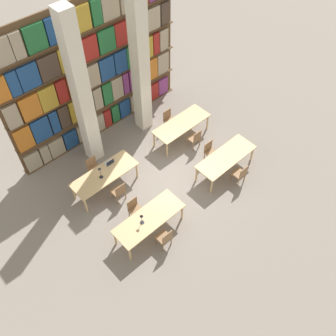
{
  "coord_description": "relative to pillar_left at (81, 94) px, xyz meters",
  "views": [
    {
      "loc": [
        -5.72,
        -6.31,
        10.91
      ],
      "look_at": [
        0.0,
        -0.12,
        0.7
      ],
      "focal_mm": 40.0,
      "sensor_mm": 36.0,
      "label": 1
    }
  ],
  "objects": [
    {
      "name": "chair_6",
      "position": [
        3.16,
        -2.3,
        -2.53
      ],
      "size": [
        0.42,
        0.4,
        0.87
      ],
      "color": "olive",
      "rests_on": "ground_plane"
    },
    {
      "name": "bookshelf_bank",
      "position": [
        1.22,
        1.01,
        -0.32
      ],
      "size": [
        7.35,
        0.35,
        5.5
      ],
      "color": "brown",
      "rests_on": "ground_plane"
    },
    {
      "name": "reading_table_3",
      "position": [
        3.14,
        -1.56,
        -2.3
      ],
      "size": [
        2.4,
        0.91,
        0.77
      ],
      "color": "tan",
      "rests_on": "ground_plane"
    },
    {
      "name": "reading_table_1",
      "position": [
        3.12,
        -3.9,
        -2.3
      ],
      "size": [
        2.4,
        0.91,
        0.77
      ],
      "color": "tan",
      "rests_on": "ground_plane"
    },
    {
      "name": "pillar_center",
      "position": [
        2.5,
        0.0,
        0.0
      ],
      "size": [
        0.51,
        0.51,
        6.0
      ],
      "color": "silver",
      "rests_on": "ground_plane"
    },
    {
      "name": "reading_table_0",
      "position": [
        -0.63,
        -3.97,
        -2.3
      ],
      "size": [
        2.4,
        0.91,
        0.77
      ],
      "color": "tan",
      "rests_on": "ground_plane"
    },
    {
      "name": "chair_7",
      "position": [
        3.16,
        -0.83,
        -2.53
      ],
      "size": [
        0.42,
        0.4,
        0.87
      ],
      "rotation": [
        0.0,
        0.0,
        3.14
      ],
      "color": "olive",
      "rests_on": "ground_plane"
    },
    {
      "name": "chair_4",
      "position": [
        -0.57,
        -2.3,
        -2.53
      ],
      "size": [
        0.42,
        0.4,
        0.87
      ],
      "color": "olive",
      "rests_on": "ground_plane"
    },
    {
      "name": "desk_lamp_1",
      "position": [
        -0.76,
        -1.61,
        -1.89
      ],
      "size": [
        0.14,
        0.14,
        0.5
      ],
      "color": "#232328",
      "rests_on": "reading_table_2"
    },
    {
      "name": "pillar_left",
      "position": [
        0.0,
        0.0,
        0.0
      ],
      "size": [
        0.51,
        0.51,
        6.0
      ],
      "color": "silver",
      "rests_on": "ground_plane"
    },
    {
      "name": "reading_table_2",
      "position": [
        -0.59,
        -1.56,
        -2.3
      ],
      "size": [
        2.4,
        0.91,
        0.77
      ],
      "color": "tan",
      "rests_on": "ground_plane"
    },
    {
      "name": "chair_1",
      "position": [
        -0.63,
        -3.23,
        -2.53
      ],
      "size": [
        0.42,
        0.4,
        0.87
      ],
      "rotation": [
        0.0,
        0.0,
        3.14
      ],
      "color": "olive",
      "rests_on": "ground_plane"
    },
    {
      "name": "chair_3",
      "position": [
        3.1,
        -3.17,
        -2.53
      ],
      "size": [
        0.42,
        0.4,
        0.87
      ],
      "rotation": [
        0.0,
        0.0,
        3.14
      ],
      "color": "olive",
      "rests_on": "ground_plane"
    },
    {
      "name": "chair_5",
      "position": [
        -0.57,
        -0.83,
        -2.53
      ],
      "size": [
        0.42,
        0.4,
        0.87
      ],
      "rotation": [
        0.0,
        0.0,
        3.14
      ],
      "color": "olive",
      "rests_on": "ground_plane"
    },
    {
      "name": "chair_2",
      "position": [
        3.1,
        -4.64,
        -2.53
      ],
      "size": [
        0.42,
        0.4,
        0.87
      ],
      "color": "olive",
      "rests_on": "ground_plane"
    },
    {
      "name": "desk_lamp_0",
      "position": [
        -0.9,
        -3.95,
        -1.94
      ],
      "size": [
        0.14,
        0.14,
        0.44
      ],
      "color": "#232328",
      "rests_on": "reading_table_0"
    },
    {
      "name": "ground_plane",
      "position": [
        1.25,
        -2.71,
        -3.0
      ],
      "size": [
        40.0,
        40.0,
        0.0
      ],
      "primitive_type": "plane",
      "color": "gray"
    },
    {
      "name": "laptop",
      "position": [
        -0.17,
        -1.3,
        -2.19
      ],
      "size": [
        0.32,
        0.22,
        0.21
      ],
      "rotation": [
        0.0,
        0.0,
        3.14
      ],
      "color": "silver",
      "rests_on": "reading_table_2"
    },
    {
      "name": "chair_0",
      "position": [
        -0.63,
        -4.71,
        -2.53
      ],
      "size": [
        0.42,
        0.4,
        0.87
      ],
      "color": "olive",
      "rests_on": "ground_plane"
    }
  ]
}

